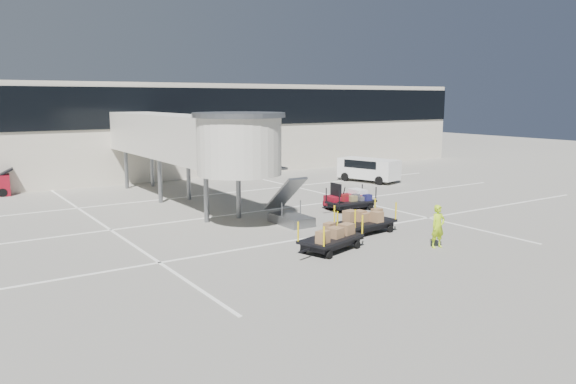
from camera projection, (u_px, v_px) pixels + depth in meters
name	position (u px, v px, depth m)	size (l,w,h in m)	color
ground	(373.00, 240.00, 27.08)	(140.00, 140.00, 0.00)	gray
lane_markings	(262.00, 209.00, 34.39)	(40.00, 30.00, 0.02)	white
terminal	(148.00, 128.00, 50.85)	(64.00, 12.11, 15.20)	beige
jet_bridge	(191.00, 139.00, 34.30)	(5.70, 20.40, 6.03)	beige
baggage_tug	(346.00, 199.00, 34.54)	(2.61, 1.75, 1.66)	maroon
suitcase_cart	(351.00, 202.00, 34.15)	(3.61, 1.53, 1.41)	black
box_cart_near	(365.00, 222.00, 28.22)	(3.93, 1.89, 1.51)	black
box_cart_far	(332.00, 238.00, 25.08)	(3.87, 2.35, 1.49)	black
ground_worker	(438.00, 226.00, 25.53)	(0.72, 0.47, 1.99)	#A8D716
minivan	(367.00, 168.00, 45.85)	(3.24, 5.29, 1.87)	white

